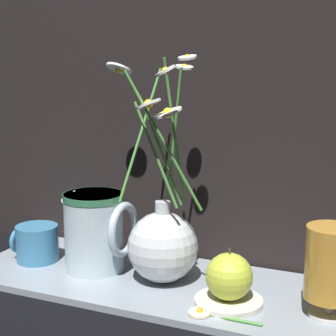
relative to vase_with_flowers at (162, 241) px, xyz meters
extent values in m
plane|color=black|center=(0.01, 0.00, -0.09)|extent=(6.00, 6.00, 0.00)
cube|color=gray|center=(0.01, 0.00, -0.08)|extent=(0.76, 0.27, 0.01)
sphere|color=silver|center=(0.00, 0.00, -0.01)|extent=(0.13, 0.13, 0.13)
cylinder|color=silver|center=(0.00, 0.00, 0.05)|extent=(0.03, 0.03, 0.04)
cylinder|color=#4C8E3D|center=(0.00, -0.04, 0.16)|extent=(0.08, 0.01, 0.18)
cylinder|color=white|center=(0.01, -0.07, 0.25)|extent=(0.04, 0.05, 0.02)
sphere|color=yellow|center=(0.01, -0.07, 0.25)|extent=(0.01, 0.01, 0.01)
cylinder|color=#4C8E3D|center=(0.02, -0.02, 0.15)|extent=(0.06, 0.04, 0.16)
cylinder|color=white|center=(0.03, -0.05, 0.23)|extent=(0.06, 0.06, 0.02)
sphere|color=yellow|center=(0.03, -0.05, 0.23)|extent=(0.02, 0.02, 0.02)
cylinder|color=#4C8E3D|center=(0.03, -0.05, 0.19)|extent=(0.12, 0.06, 0.23)
cylinder|color=white|center=(0.06, -0.11, 0.30)|extent=(0.04, 0.04, 0.02)
sphere|color=yellow|center=(0.06, -0.11, 0.30)|extent=(0.01, 0.01, 0.01)
cylinder|color=#4C8E3D|center=(-0.05, 0.02, 0.19)|extent=(0.04, 0.11, 0.23)
cylinder|color=white|center=(-0.10, 0.03, 0.30)|extent=(0.06, 0.06, 0.02)
sphere|color=yellow|center=(-0.10, 0.03, 0.30)|extent=(0.02, 0.02, 0.02)
cylinder|color=#4C8E3D|center=(0.03, -0.01, 0.20)|extent=(0.02, 0.06, 0.25)
cylinder|color=white|center=(0.05, -0.01, 0.32)|extent=(0.04, 0.04, 0.01)
sphere|color=yellow|center=(0.05, -0.01, 0.32)|extent=(0.01, 0.01, 0.01)
cylinder|color=#4C8E3D|center=(0.01, 0.02, 0.19)|extent=(0.04, 0.03, 0.23)
cylinder|color=white|center=(0.03, 0.04, 0.30)|extent=(0.04, 0.04, 0.01)
sphere|color=yellow|center=(0.03, 0.04, 0.30)|extent=(0.01, 0.01, 0.01)
cylinder|color=teal|center=(-0.27, -0.01, -0.04)|extent=(0.08, 0.08, 0.07)
torus|color=teal|center=(-0.31, -0.01, -0.04)|extent=(0.01, 0.05, 0.05)
cylinder|color=silver|center=(-0.14, 0.00, 0.00)|extent=(0.11, 0.11, 0.15)
cylinder|color=#33724C|center=(-0.14, 0.00, 0.07)|extent=(0.11, 0.11, 0.01)
torus|color=silver|center=(-0.08, 0.00, 0.01)|extent=(0.01, 0.10, 0.10)
cone|color=silver|center=(-0.19, 0.00, 0.06)|extent=(0.04, 0.03, 0.04)
cylinder|color=silver|center=(0.29, -0.02, -0.07)|extent=(0.06, 0.06, 0.01)
cylinder|color=silver|center=(0.29, -0.02, -0.06)|extent=(0.02, 0.02, 0.02)
cylinder|color=#B77F2D|center=(0.29, -0.02, 0.01)|extent=(0.08, 0.08, 0.11)
cylinder|color=silver|center=(0.14, -0.05, -0.07)|extent=(0.11, 0.11, 0.01)
sphere|color=#B7C638|center=(0.14, -0.05, -0.03)|extent=(0.08, 0.08, 0.08)
cylinder|color=#4C3819|center=(0.14, -0.05, 0.02)|extent=(0.00, 0.00, 0.01)
cylinder|color=#4C8E3D|center=(0.16, -0.10, -0.07)|extent=(0.10, 0.01, 0.01)
cylinder|color=beige|center=(0.11, -0.10, -0.07)|extent=(0.04, 0.04, 0.00)
sphere|color=gold|center=(0.11, -0.10, -0.07)|extent=(0.01, 0.01, 0.01)
camera|label=1|loc=(0.39, -0.86, 0.32)|focal=60.00mm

